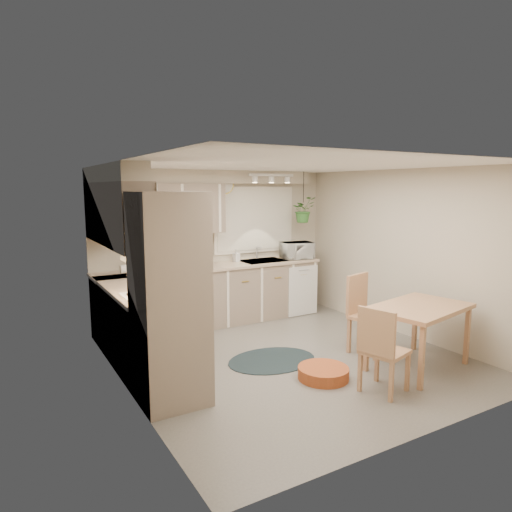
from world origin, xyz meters
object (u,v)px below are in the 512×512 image
Objects in this scene: braided_rug at (272,360)px; microwave at (297,249)px; dining_table at (418,337)px; chair_back at (371,315)px; chair_left at (385,349)px; pet_bed at (323,373)px.

microwave reaches higher than braided_rug.
dining_table is 1.19× the size of chair_back.
chair_left reaches higher than braided_rug.
chair_back reaches higher than braided_rug.
microwave is (0.15, 2.72, 0.73)m from dining_table.
dining_table is at bearing 91.97° from chair_left.
braided_rug is at bearing -124.64° from microwave.
dining_table is 2.10× the size of pet_bed.
chair_back is 1.19m from pet_bed.
chair_left reaches higher than pet_bed.
dining_table reaches higher than braided_rug.
chair_left is at bearing -66.92° from braided_rug.
chair_left is at bearing 37.63° from chair_back.
chair_back is 1.99× the size of microwave.
microwave is (1.33, 2.42, 1.05)m from pet_bed.
pet_bed is at bearing -110.69° from microwave.
dining_table is 1.30× the size of chair_left.
chair_left is (-0.83, -0.27, 0.09)m from dining_table.
microwave is at bearing 145.85° from chair_left.
microwave reaches higher than chair_left.
chair_left is 1.62× the size of pet_bed.
microwave is at bearing 61.19° from pet_bed.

